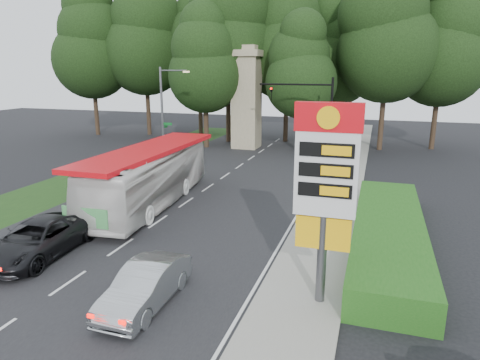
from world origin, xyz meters
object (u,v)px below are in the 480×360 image
(sedan_silver, at_px, (145,286))
(suv_charcoal, at_px, (38,239))
(traffic_signal_mast, at_px, (315,109))
(gas_station_pylon, at_px, (326,178))
(streetlight_signs, at_px, (164,109))
(transit_bus, at_px, (150,177))
(monument, at_px, (247,97))

(sedan_silver, distance_m, suv_charcoal, 6.74)
(traffic_signal_mast, height_order, suv_charcoal, traffic_signal_mast)
(sedan_silver, xyz_separation_m, suv_charcoal, (-6.41, 2.09, 0.06))
(gas_station_pylon, distance_m, sedan_silver, 7.02)
(streetlight_signs, distance_m, transit_bus, 13.29)
(streetlight_signs, bearing_deg, suv_charcoal, -78.19)
(streetlight_signs, xyz_separation_m, transit_bus, (5.15, -11.94, -2.73))
(gas_station_pylon, height_order, streetlight_signs, streetlight_signs)
(traffic_signal_mast, bearing_deg, streetlight_signs, -171.08)
(streetlight_signs, bearing_deg, transit_bus, -66.66)
(streetlight_signs, bearing_deg, gas_station_pylon, -51.04)
(suv_charcoal, bearing_deg, monument, 85.06)
(gas_station_pylon, distance_m, traffic_signal_mast, 22.29)
(sedan_silver, bearing_deg, transit_bus, 118.21)
(transit_bus, bearing_deg, suv_charcoal, -102.56)
(transit_bus, distance_m, sedan_silver, 11.41)
(gas_station_pylon, bearing_deg, suv_charcoal, 179.19)
(streetlight_signs, height_order, suv_charcoal, streetlight_signs)
(gas_station_pylon, bearing_deg, transit_bus, 143.80)
(gas_station_pylon, xyz_separation_m, monument, (-11.20, 28.01, 0.66))
(transit_bus, height_order, suv_charcoal, transit_bus)
(monument, bearing_deg, sedan_silver, -79.46)
(traffic_signal_mast, xyz_separation_m, transit_bus, (-7.52, -13.93, -2.97))
(streetlight_signs, height_order, transit_bus, streetlight_signs)
(suv_charcoal, bearing_deg, sedan_silver, -21.28)
(gas_station_pylon, distance_m, transit_bus, 13.95)
(monument, xyz_separation_m, transit_bus, (0.16, -19.93, -3.40))
(streetlight_signs, bearing_deg, sedan_silver, -64.30)
(transit_bus, relative_size, suv_charcoal, 2.18)
(monument, height_order, sedan_silver, monument)
(traffic_signal_mast, relative_size, monument, 0.72)
(monument, height_order, transit_bus, monument)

